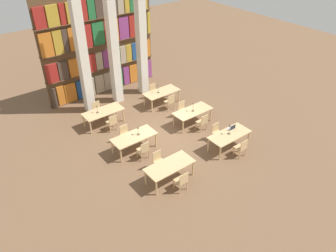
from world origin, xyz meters
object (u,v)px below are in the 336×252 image
chair_2 (241,147)px  chair_7 (183,109)px  chair_5 (125,134)px  chair_6 (202,122)px  pillar_right (141,41)px  chair_9 (98,110)px  reading_table_0 (170,167)px  chair_0 (182,181)px  chair_10 (170,101)px  chair_11 (154,91)px  chair_4 (144,150)px  chair_1 (159,161)px  desk_lamp_1 (138,129)px  pillar_center (113,48)px  reading_table_2 (134,138)px  chair_3 (217,132)px  pillar_left (82,56)px  reading_table_1 (229,136)px  desk_lamp_4 (158,87)px  reading_table_3 (193,112)px  laptop (231,128)px  desk_lamp_2 (193,105)px  reading_table_4 (103,113)px  desk_lamp_3 (97,108)px  desk_lamp_0 (230,128)px  chair_8 (112,122)px  reading_table_5 (162,93)px

chair_2 → chair_7: 3.89m
chair_5 → chair_6: size_ratio=1.00×
pillar_right → chair_9: (-3.38, -0.92, -2.54)m
reading_table_0 → chair_0: bearing=-89.1°
chair_10 → chair_11: same height
reading_table_0 → chair_7: size_ratio=2.25×
chair_5 → chair_9: (0.01, 2.65, 0.00)m
chair_4 → chair_7: (3.38, 1.50, 0.00)m
chair_1 → desk_lamp_1: 1.77m
pillar_center → chair_0: pillar_center is taller
chair_4 → reading_table_2: bearing=89.4°
desk_lamp_1 → chair_11: size_ratio=0.47×
chair_3 → desk_lamp_1: desk_lamp_1 is taller
chair_10 → pillar_left: bearing=143.2°
chair_0 → chair_1: (0.00, 1.44, 0.00)m
reading_table_1 → desk_lamp_1: size_ratio=4.79×
chair_0 → desk_lamp_4: (3.10, 5.68, 0.60)m
chair_1 → chair_4: 0.97m
reading_table_3 → desk_lamp_4: (-0.22, 2.49, 0.41)m
pillar_right → laptop: (0.33, -6.44, -2.23)m
chair_11 → chair_0: bearing=62.7°
chair_2 → laptop: bearing=68.2°
reading_table_0 → pillar_right: bearing=63.6°
chair_5 → desk_lamp_2: desk_lamp_2 is taller
chair_3 → chair_10: 3.47m
desk_lamp_4 → reading_table_2: bearing=-141.1°
reading_table_0 → pillar_center: bearing=76.2°
reading_table_4 → chair_11: size_ratio=2.25×
desk_lamp_3 → reading_table_3: bearing=-35.3°
desk_lamp_0 → chair_8: (-3.33, 4.28, -0.59)m
chair_10 → pillar_right: bearing=89.4°
chair_2 → chair_10: bearing=89.7°
pillar_right → chair_3: 6.48m
pillar_left → chair_3: bearing=-61.0°
chair_5 → desk_lamp_1: desk_lamp_1 is taller
chair_8 → chair_10: (3.35, -0.13, 0.00)m
chair_2 → desk_lamp_1: 4.42m
chair_2 → chair_7: size_ratio=1.00×
chair_7 → chair_6: bearing=90.0°
desk_lamp_1 → chair_5: bearing=107.4°
pillar_left → reading_table_1: pillar_left is taller
chair_6 → desk_lamp_4: 3.28m
laptop → chair_1: bearing=-7.3°
reading_table_5 → reading_table_0: bearing=-123.8°
reading_table_4 → reading_table_5: bearing=-2.1°
pillar_center → chair_9: bearing=-151.4°
chair_1 → laptop: (3.65, -0.46, 0.31)m
chair_3 → chair_11: size_ratio=1.00×
pillar_center → chair_9: (-1.70, -0.92, -2.54)m
reading_table_1 → reading_table_5: (0.02, 4.91, 0.00)m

